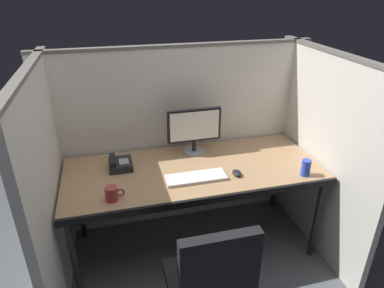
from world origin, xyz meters
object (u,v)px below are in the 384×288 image
(monitor_center, at_px, (194,128))
(desk_phone, at_px, (120,164))
(computer_mouse, at_px, (237,173))
(coffee_mug, at_px, (112,194))
(keyboard_main, at_px, (196,178))
(soda_can, at_px, (306,168))
(desk, at_px, (194,175))

(monitor_center, relative_size, desk_phone, 2.26)
(computer_mouse, height_order, desk_phone, desk_phone)
(desk_phone, relative_size, coffee_mug, 1.51)
(computer_mouse, bearing_deg, keyboard_main, 175.86)
(keyboard_main, xyz_separation_m, soda_can, (0.77, -0.15, 0.05))
(desk_phone, relative_size, soda_can, 1.56)
(soda_can, relative_size, coffee_mug, 0.97)
(keyboard_main, relative_size, computer_mouse, 4.48)
(computer_mouse, xyz_separation_m, soda_can, (0.48, -0.12, 0.04))
(soda_can, bearing_deg, desk_phone, 161.22)
(monitor_center, distance_m, computer_mouse, 0.51)
(computer_mouse, bearing_deg, monitor_center, 116.25)
(computer_mouse, bearing_deg, soda_can, -14.55)
(monitor_center, xyz_separation_m, soda_can, (0.68, -0.55, -0.15))
(desk, distance_m, monitor_center, 0.38)
(desk, xyz_separation_m, keyboard_main, (-0.02, -0.13, 0.06))
(desk_phone, bearing_deg, keyboard_main, -29.74)
(keyboard_main, distance_m, soda_can, 0.79)
(desk, distance_m, coffee_mug, 0.66)
(desk, height_order, desk_phone, desk_phone)
(keyboard_main, xyz_separation_m, desk_phone, (-0.51, 0.29, 0.02))
(monitor_center, bearing_deg, coffee_mug, -142.88)
(computer_mouse, height_order, soda_can, soda_can)
(computer_mouse, bearing_deg, desk, 150.76)
(soda_can, bearing_deg, keyboard_main, 169.39)
(desk, relative_size, computer_mouse, 19.79)
(desk_phone, bearing_deg, desk, -16.54)
(keyboard_main, xyz_separation_m, computer_mouse, (0.30, -0.02, 0.01))
(soda_can, xyz_separation_m, coffee_mug, (-1.36, 0.03, -0.01))
(desk, bearing_deg, desk_phone, 163.46)
(desk, relative_size, desk_phone, 10.00)
(desk, bearing_deg, keyboard_main, -98.78)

